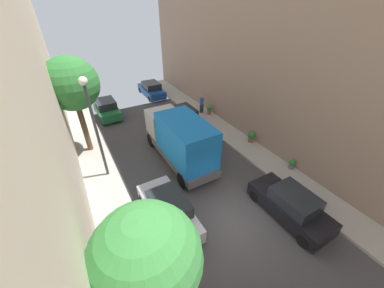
# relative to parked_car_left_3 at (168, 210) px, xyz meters

# --- Properties ---
(ground) EXTENTS (32.00, 32.00, 0.00)m
(ground) POSITION_rel_parked_car_left_3_xyz_m (2.70, -1.59, -0.72)
(ground) COLOR #423F42
(sidewalk_left) EXTENTS (2.00, 44.00, 0.15)m
(sidewalk_left) POSITION_rel_parked_car_left_3_xyz_m (-2.30, -1.59, -0.64)
(sidewalk_left) COLOR #A8A399
(sidewalk_left) RESTS_ON ground
(sidewalk_right) EXTENTS (2.00, 44.00, 0.15)m
(sidewalk_right) POSITION_rel_parked_car_left_3_xyz_m (7.70, -1.59, -0.64)
(sidewalk_right) COLOR #A8A399
(sidewalk_right) RESTS_ON ground
(parked_car_left_3) EXTENTS (1.78, 4.20, 1.57)m
(parked_car_left_3) POSITION_rel_parked_car_left_3_xyz_m (0.00, 0.00, 0.00)
(parked_car_left_3) COLOR silver
(parked_car_left_3) RESTS_ON ground
(parked_car_left_4) EXTENTS (1.78, 4.20, 1.57)m
(parked_car_left_4) POSITION_rel_parked_car_left_3_xyz_m (0.00, 13.54, 0.00)
(parked_car_left_4) COLOR #1E6638
(parked_car_left_4) RESTS_ON ground
(parked_car_right_0) EXTENTS (1.78, 4.20, 1.57)m
(parked_car_right_0) POSITION_rel_parked_car_left_3_xyz_m (5.40, -2.75, 0.00)
(parked_car_right_0) COLOR black
(parked_car_right_0) RESTS_ON ground
(parked_car_right_1) EXTENTS (1.78, 4.20, 1.57)m
(parked_car_right_1) POSITION_rel_parked_car_left_3_xyz_m (5.40, 8.52, 0.00)
(parked_car_right_1) COLOR red
(parked_car_right_1) RESTS_ON ground
(parked_car_right_2) EXTENTS (1.78, 4.20, 1.57)m
(parked_car_right_2) POSITION_rel_parked_car_left_3_xyz_m (5.40, 16.13, 0.00)
(parked_car_right_2) COLOR #194799
(parked_car_right_2) RESTS_ON ground
(delivery_truck) EXTENTS (2.26, 6.60, 3.38)m
(delivery_truck) POSITION_rel_parked_car_left_3_xyz_m (2.70, 3.98, 1.07)
(delivery_truck) COLOR #4C4C51
(delivery_truck) RESTS_ON ground
(pedestrian) EXTENTS (0.40, 0.36, 1.72)m
(pedestrian) POSITION_rel_parked_car_left_3_xyz_m (7.79, 9.49, 0.35)
(pedestrian) COLOR #2D334C
(pedestrian) RESTS_ON sidewalk_right
(street_tree_0) EXTENTS (2.78, 2.78, 5.42)m
(street_tree_0) POSITION_rel_parked_car_left_3_xyz_m (-2.13, -3.82, 3.43)
(street_tree_0) COLOR brown
(street_tree_0) RESTS_ON sidewalk_left
(street_tree_2) EXTENTS (3.31, 3.31, 6.46)m
(street_tree_2) POSITION_rel_parked_car_left_3_xyz_m (-2.37, 8.31, 4.20)
(street_tree_2) COLOR brown
(street_tree_2) RESTS_ON sidewalk_left
(potted_plant_1) EXTENTS (0.57, 0.57, 0.87)m
(potted_plant_1) POSITION_rel_parked_car_left_3_xyz_m (8.33, 3.29, -0.07)
(potted_plant_1) COLOR brown
(potted_plant_1) RESTS_ON sidewalk_right
(potted_plant_2) EXTENTS (0.51, 0.51, 0.89)m
(potted_plant_2) POSITION_rel_parked_car_left_3_xyz_m (8.23, 8.87, -0.06)
(potted_plant_2) COLOR brown
(potted_plant_2) RESTS_ON sidewalk_right
(potted_plant_4) EXTENTS (0.41, 0.41, 0.69)m
(potted_plant_4) POSITION_rel_parked_car_left_3_xyz_m (8.41, -0.39, -0.20)
(potted_plant_4) COLOR slate
(potted_plant_4) RESTS_ON sidewalk_right
(lamp_post) EXTENTS (0.44, 0.44, 6.07)m
(lamp_post) POSITION_rel_parked_car_left_3_xyz_m (-1.90, 4.91, 3.37)
(lamp_post) COLOR #333338
(lamp_post) RESTS_ON sidewalk_left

